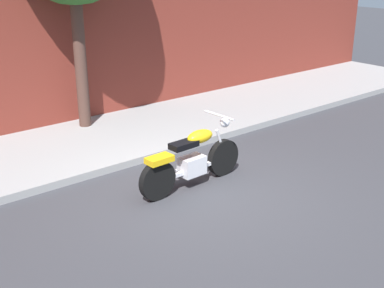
{
  "coord_description": "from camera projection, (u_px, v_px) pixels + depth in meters",
  "views": [
    {
      "loc": [
        -4.92,
        -5.75,
        3.72
      ],
      "look_at": [
        0.05,
        0.34,
        0.77
      ],
      "focal_mm": 47.38,
      "sensor_mm": 36.0,
      "label": 1
    }
  ],
  "objects": [
    {
      "name": "sidewalk",
      "position": [
        106.0,
        139.0,
        10.64
      ],
      "size": [
        21.74,
        2.87,
        0.14
      ],
      "primitive_type": "cube",
      "color": "#969696",
      "rests_on": "ground"
    },
    {
      "name": "ground_plane",
      "position": [
        203.0,
        194.0,
        8.39
      ],
      "size": [
        60.0,
        60.0,
        0.0
      ],
      "primitive_type": "plane",
      "color": "#38383D"
    },
    {
      "name": "motorcycle",
      "position": [
        192.0,
        160.0,
        8.5
      ],
      "size": [
        2.14,
        0.7,
        1.16
      ],
      "color": "black",
      "rests_on": "ground"
    }
  ]
}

